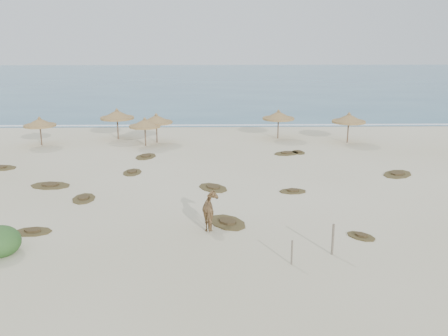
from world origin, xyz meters
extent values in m
plane|color=beige|center=(0.00, 0.00, 0.00)|extent=(160.00, 160.00, 0.00)
cube|color=#265473|center=(0.00, 75.00, 0.00)|extent=(200.00, 100.00, 0.01)
cube|color=silver|center=(0.00, 26.00, 0.00)|extent=(70.00, 0.60, 0.01)
cylinder|color=brown|center=(-12.48, 17.02, 0.91)|extent=(0.10, 0.10, 1.82)
cylinder|color=olive|center=(-12.48, 17.02, 1.67)|extent=(3.04, 3.04, 0.16)
cone|color=olive|center=(-12.48, 17.02, 1.95)|extent=(2.94, 2.94, 0.65)
cone|color=olive|center=(-12.48, 17.02, 2.34)|extent=(0.31, 0.31, 0.19)
cylinder|color=brown|center=(-6.57, 19.37, 1.03)|extent=(0.12, 0.12, 2.06)
cylinder|color=olive|center=(-6.57, 19.37, 1.88)|extent=(3.56, 3.56, 0.18)
cone|color=olive|center=(-6.57, 19.37, 2.20)|extent=(3.44, 3.44, 0.73)
cone|color=olive|center=(-6.57, 19.37, 2.65)|extent=(0.35, 0.35, 0.22)
cylinder|color=brown|center=(-3.81, 16.62, 0.90)|extent=(0.10, 0.10, 1.80)
cylinder|color=olive|center=(-3.81, 16.62, 1.65)|extent=(2.60, 2.60, 0.15)
cone|color=olive|center=(-3.81, 16.62, 1.93)|extent=(2.52, 2.52, 0.64)
cone|color=olive|center=(-3.81, 16.62, 2.31)|extent=(0.31, 0.31, 0.19)
cylinder|color=brown|center=(-3.01, 17.92, 0.95)|extent=(0.11, 0.11, 1.91)
cylinder|color=olive|center=(-3.01, 17.92, 1.74)|extent=(3.09, 3.09, 0.16)
cone|color=olive|center=(-3.01, 17.92, 2.04)|extent=(2.98, 2.98, 0.68)
cone|color=olive|center=(-3.01, 17.92, 2.45)|extent=(0.33, 0.33, 0.20)
cylinder|color=brown|center=(7.50, 19.38, 0.97)|extent=(0.11, 0.11, 1.95)
cylinder|color=olive|center=(7.50, 19.38, 1.78)|extent=(2.89, 2.89, 0.17)
cone|color=olive|center=(7.50, 19.38, 2.09)|extent=(2.79, 2.79, 0.70)
cone|color=olive|center=(7.50, 19.38, 2.51)|extent=(0.33, 0.33, 0.20)
cylinder|color=brown|center=(13.20, 17.54, 0.99)|extent=(0.11, 0.11, 1.97)
cylinder|color=olive|center=(13.20, 17.54, 1.80)|extent=(3.26, 3.26, 0.17)
cone|color=olive|center=(13.20, 17.54, 2.11)|extent=(3.15, 3.15, 0.70)
cone|color=olive|center=(13.20, 17.54, 2.54)|extent=(0.34, 0.34, 0.21)
imported|color=#9A7846|center=(1.72, -1.38, 0.81)|extent=(1.07, 1.99, 1.61)
cylinder|color=#726555|center=(6.80, -4.54, 0.68)|extent=(0.13, 0.13, 1.36)
cylinder|color=#726555|center=(4.95, -5.45, 0.52)|extent=(0.09, 0.09, 1.04)
camera|label=1|loc=(1.85, -23.77, 9.01)|focal=40.00mm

